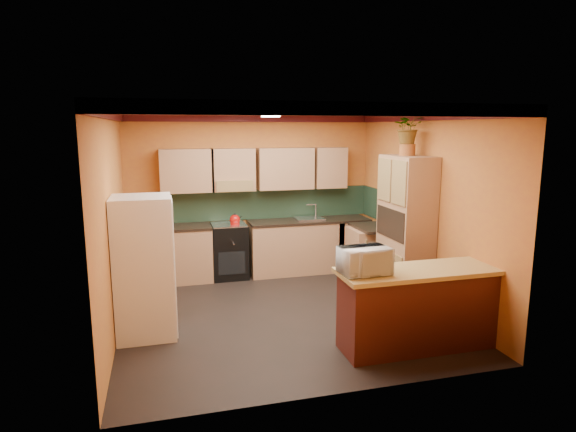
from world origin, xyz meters
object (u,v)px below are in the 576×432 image
(stove, at_px, (229,251))
(microwave, at_px, (364,261))
(base_cabinets_back, at_px, (266,249))
(fridge, at_px, (144,267))
(breakfast_bar, at_px, (419,310))
(pantry, at_px, (405,229))

(stove, relative_size, microwave, 1.74)
(base_cabinets_back, xyz_separation_m, stove, (-0.62, -0.00, 0.02))
(fridge, height_order, breakfast_bar, fridge)
(base_cabinets_back, xyz_separation_m, fridge, (-1.92, -2.04, 0.41))
(fridge, distance_m, breakfast_bar, 3.25)
(stove, relative_size, pantry, 0.43)
(stove, distance_m, fridge, 2.45)
(base_cabinets_back, distance_m, stove, 0.63)
(pantry, height_order, microwave, pantry)
(stove, bearing_deg, fridge, -122.42)
(fridge, bearing_deg, pantry, 4.92)
(fridge, bearing_deg, breakfast_bar, -20.98)
(pantry, bearing_deg, fridge, -175.08)
(base_cabinets_back, xyz_separation_m, microwave, (0.40, -3.19, 0.63))
(base_cabinets_back, bearing_deg, breakfast_bar, -71.13)
(base_cabinets_back, relative_size, pantry, 1.74)
(base_cabinets_back, distance_m, breakfast_bar, 3.37)
(base_cabinets_back, height_order, pantry, pantry)
(pantry, bearing_deg, base_cabinets_back, 134.20)
(fridge, bearing_deg, stove, 57.58)
(stove, bearing_deg, breakfast_bar, -61.74)
(stove, relative_size, breakfast_bar, 0.51)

